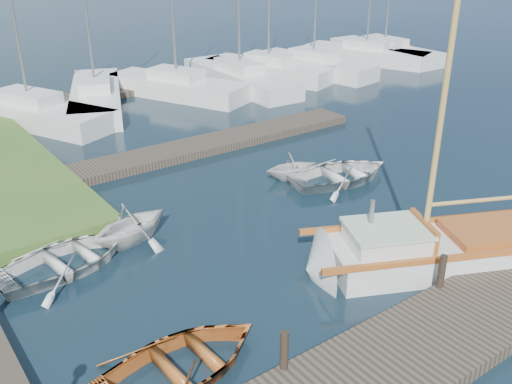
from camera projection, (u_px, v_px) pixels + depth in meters
ground at (256, 231)px, 15.88m from camera, size 160.00×160.00×0.00m
near_dock at (432, 340)px, 11.40m from camera, size 18.00×2.20×0.30m
far_dock at (198, 147)px, 21.67m from camera, size 14.00×1.60×0.30m
pontoon at (233, 73)px, 32.94m from camera, size 30.00×1.60×0.30m
mooring_post_1 at (284, 350)px, 10.30m from camera, size 0.16×0.16×0.80m
mooring_post_2 at (442, 271)px, 12.71m from camera, size 0.16×0.16×0.80m
sailboat at (436, 252)px, 14.17m from camera, size 7.31×4.79×9.83m
dinghy at (181, 359)px, 10.60m from camera, size 3.55×2.63×0.71m
tender_a at (65, 256)px, 13.95m from camera, size 3.85×3.01×0.73m
tender_b at (130, 221)px, 15.08m from camera, size 2.82×2.58×1.26m
tender_c at (341, 171)px, 18.89m from camera, size 3.96×3.07×0.75m
tender_d at (293, 164)px, 19.11m from camera, size 2.22×2.02×1.00m
marina_boat_0 at (30, 110)px, 24.71m from camera, size 5.44×8.43×9.95m
marina_boat_1 at (96, 95)px, 27.00m from camera, size 5.22×8.60×11.08m
marina_boat_2 at (177, 85)px, 28.67m from camera, size 5.12×7.81×11.41m
marina_boat_3 at (240, 76)px, 30.49m from camera, size 2.53×8.67×11.24m
marina_boat_4 at (268, 68)px, 32.21m from camera, size 4.72×7.73×11.53m
marina_boat_5 at (313, 64)px, 33.31m from camera, size 3.54×8.03×11.23m
marina_boat_6 at (366, 54)px, 36.20m from camera, size 5.00×8.08×10.04m
marina_boat_7 at (384, 50)px, 37.20m from camera, size 2.33×8.16×10.72m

